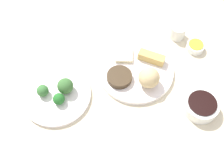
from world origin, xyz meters
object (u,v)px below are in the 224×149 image
object	(u,v)px
broccoli_plate	(56,95)
sauce_ramekin_hot_mustard	(195,47)
teacup	(178,32)
main_plate	(135,70)
soy_sauce_bowl	(201,106)

from	to	relation	value
broccoli_plate	sauce_ramekin_hot_mustard	xyz separation A→B (m)	(0.11, -0.53, 0.01)
broccoli_plate	teacup	distance (m)	0.51
sauce_ramekin_hot_mustard	teacup	size ratio (longest dim) A/B	1.11
broccoli_plate	teacup	xyz separation A→B (m)	(0.18, -0.48, 0.02)
main_plate	broccoli_plate	bearing A→B (deg)	99.77
broccoli_plate	soy_sauce_bowl	world-z (taller)	soy_sauce_bowl
broccoli_plate	sauce_ramekin_hot_mustard	distance (m)	0.54
soy_sauce_bowl	teacup	world-z (taller)	teacup
main_plate	teacup	size ratio (longest dim) A/B	4.56
soy_sauce_bowl	sauce_ramekin_hot_mustard	size ratio (longest dim) A/B	1.71
main_plate	broccoli_plate	xyz separation A→B (m)	(-0.05, 0.28, -0.00)
teacup	broccoli_plate	bearing A→B (deg)	110.84
soy_sauce_bowl	teacup	distance (m)	0.31
soy_sauce_bowl	teacup	xyz separation A→B (m)	(0.31, -0.02, 0.01)
main_plate	sauce_ramekin_hot_mustard	distance (m)	0.25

